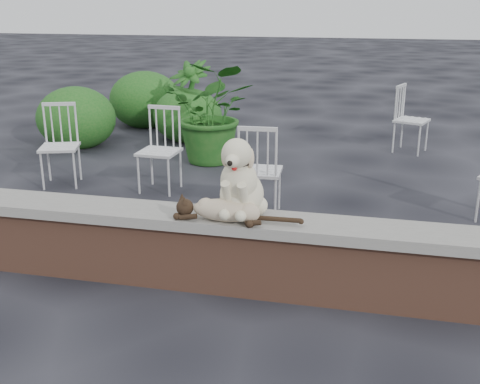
% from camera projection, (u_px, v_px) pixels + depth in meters
% --- Properties ---
extents(ground, '(60.00, 60.00, 0.00)m').
position_uv_depth(ground, '(287.00, 293.00, 4.32)').
color(ground, black).
rests_on(ground, ground).
extents(brick_wall, '(6.00, 0.30, 0.50)m').
position_uv_depth(brick_wall, '(288.00, 263.00, 4.24)').
color(brick_wall, brown).
rests_on(brick_wall, ground).
extents(capstone, '(6.20, 0.40, 0.08)m').
position_uv_depth(capstone, '(289.00, 226.00, 4.15)').
color(capstone, slate).
rests_on(capstone, brick_wall).
extents(dog, '(0.43, 0.55, 0.61)m').
position_uv_depth(dog, '(242.00, 175.00, 4.15)').
color(dog, beige).
rests_on(dog, capstone).
extents(cat, '(1.09, 0.32, 0.18)m').
position_uv_depth(cat, '(226.00, 209.00, 4.10)').
color(cat, '#C2AC8A').
rests_on(cat, capstone).
extents(chair_e, '(0.72, 0.72, 0.94)m').
position_uv_depth(chair_e, '(412.00, 119.00, 8.17)').
color(chair_e, silver).
rests_on(chair_e, ground).
extents(chair_b, '(0.58, 0.58, 0.94)m').
position_uv_depth(chair_b, '(159.00, 150.00, 6.49)').
color(chair_b, silver).
rests_on(chair_b, ground).
extents(chair_a, '(0.71, 0.71, 0.94)m').
position_uv_depth(chair_a, '(59.00, 146.00, 6.69)').
color(chair_a, silver).
rests_on(chair_a, ground).
extents(chair_c, '(0.59, 0.59, 0.94)m').
position_uv_depth(chair_c, '(260.00, 169.00, 5.77)').
color(chair_c, silver).
rests_on(chair_c, ground).
extents(potted_plant_a, '(1.28, 1.13, 1.34)m').
position_uv_depth(potted_plant_a, '(213.00, 112.00, 7.59)').
color(potted_plant_a, '#175117').
rests_on(potted_plant_a, ground).
extents(potted_plant_b, '(0.88, 0.88, 1.20)m').
position_uv_depth(potted_plant_b, '(190.00, 101.00, 8.87)').
color(potted_plant_b, '#175117').
rests_on(potted_plant_b, ground).
extents(shrubbery, '(2.59, 2.71, 0.97)m').
position_uv_depth(shrubbery, '(134.00, 110.00, 9.17)').
color(shrubbery, '#175117').
rests_on(shrubbery, ground).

